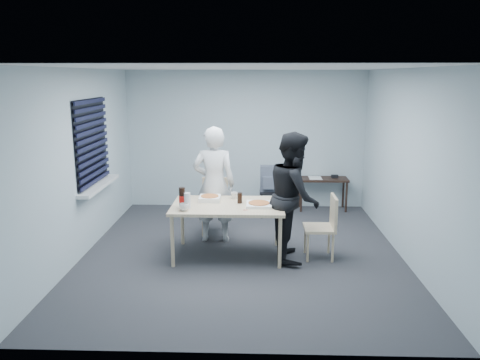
{
  "coord_description": "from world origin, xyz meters",
  "views": [
    {
      "loc": [
        0.18,
        -6.35,
        2.51
      ],
      "look_at": [
        -0.04,
        0.1,
        1.05
      ],
      "focal_mm": 35.0,
      "sensor_mm": 36.0,
      "label": 1
    }
  ],
  "objects_px": {
    "dining_table": "(228,209)",
    "stool": "(269,197)",
    "mug_a": "(184,207)",
    "soda_bottle": "(182,198)",
    "person_white": "(214,184)",
    "side_table": "(323,182)",
    "chair_right": "(326,223)",
    "chair_far": "(215,201)",
    "person_black": "(294,196)",
    "mug_b": "(234,195)",
    "backpack": "(269,179)"
  },
  "relations": [
    {
      "from": "mug_a",
      "to": "soda_bottle",
      "type": "height_order",
      "value": "soda_bottle"
    },
    {
      "from": "chair_far",
      "to": "backpack",
      "type": "relative_size",
      "value": 1.93
    },
    {
      "from": "chair_right",
      "to": "mug_a",
      "type": "height_order",
      "value": "chair_right"
    },
    {
      "from": "chair_right",
      "to": "backpack",
      "type": "bearing_deg",
      "value": 110.8
    },
    {
      "from": "side_table",
      "to": "soda_bottle",
      "type": "height_order",
      "value": "soda_bottle"
    },
    {
      "from": "stool",
      "to": "mug_a",
      "type": "xyz_separation_m",
      "value": [
        -1.19,
        -2.21,
        0.43
      ]
    },
    {
      "from": "chair_right",
      "to": "side_table",
      "type": "bearing_deg",
      "value": 82.89
    },
    {
      "from": "chair_far",
      "to": "stool",
      "type": "distance_m",
      "value": 1.26
    },
    {
      "from": "dining_table",
      "to": "stool",
      "type": "height_order",
      "value": "dining_table"
    },
    {
      "from": "dining_table",
      "to": "mug_b",
      "type": "height_order",
      "value": "mug_b"
    },
    {
      "from": "chair_far",
      "to": "side_table",
      "type": "distance_m",
      "value": 2.36
    },
    {
      "from": "person_black",
      "to": "side_table",
      "type": "xyz_separation_m",
      "value": [
        0.75,
        2.42,
        -0.35
      ]
    },
    {
      "from": "person_white",
      "to": "mug_b",
      "type": "relative_size",
      "value": 17.7
    },
    {
      "from": "mug_a",
      "to": "soda_bottle",
      "type": "xyz_separation_m",
      "value": [
        -0.04,
        0.14,
        0.09
      ]
    },
    {
      "from": "dining_table",
      "to": "person_black",
      "type": "bearing_deg",
      "value": -2.77
    },
    {
      "from": "side_table",
      "to": "stool",
      "type": "xyz_separation_m",
      "value": [
        -1.03,
        -0.49,
        -0.17
      ]
    },
    {
      "from": "chair_far",
      "to": "mug_a",
      "type": "height_order",
      "value": "chair_far"
    },
    {
      "from": "dining_table",
      "to": "person_white",
      "type": "bearing_deg",
      "value": 110.99
    },
    {
      "from": "mug_b",
      "to": "chair_far",
      "type": "bearing_deg",
      "value": 116.29
    },
    {
      "from": "side_table",
      "to": "mug_a",
      "type": "bearing_deg",
      "value": -129.39
    },
    {
      "from": "person_white",
      "to": "mug_a",
      "type": "distance_m",
      "value": 1.01
    },
    {
      "from": "dining_table",
      "to": "mug_b",
      "type": "bearing_deg",
      "value": 76.57
    },
    {
      "from": "stool",
      "to": "mug_b",
      "type": "distance_m",
      "value": 1.72
    },
    {
      "from": "soda_bottle",
      "to": "stool",
      "type": "bearing_deg",
      "value": 59.15
    },
    {
      "from": "dining_table",
      "to": "side_table",
      "type": "bearing_deg",
      "value": 55.1
    },
    {
      "from": "mug_b",
      "to": "person_white",
      "type": "bearing_deg",
      "value": 135.7
    },
    {
      "from": "person_black",
      "to": "mug_b",
      "type": "distance_m",
      "value": 0.91
    },
    {
      "from": "chair_right",
      "to": "mug_b",
      "type": "xyz_separation_m",
      "value": [
        -1.28,
        0.36,
        0.28
      ]
    },
    {
      "from": "dining_table",
      "to": "person_black",
      "type": "height_order",
      "value": "person_black"
    },
    {
      "from": "person_black",
      "to": "mug_b",
      "type": "bearing_deg",
      "value": 66.32
    },
    {
      "from": "side_table",
      "to": "mug_b",
      "type": "bearing_deg",
      "value": -127.57
    },
    {
      "from": "person_white",
      "to": "mug_a",
      "type": "bearing_deg",
      "value": 71.68
    },
    {
      "from": "chair_far",
      "to": "backpack",
      "type": "distance_m",
      "value": 1.26
    },
    {
      "from": "person_white",
      "to": "mug_b",
      "type": "distance_m",
      "value": 0.46
    },
    {
      "from": "person_black",
      "to": "soda_bottle",
      "type": "distance_m",
      "value": 1.52
    },
    {
      "from": "chair_far",
      "to": "chair_right",
      "type": "xyz_separation_m",
      "value": [
        1.63,
        -1.05,
        0.0
      ]
    },
    {
      "from": "dining_table",
      "to": "backpack",
      "type": "distance_m",
      "value": 1.98
    },
    {
      "from": "backpack",
      "to": "chair_far",
      "type": "bearing_deg",
      "value": -129.28
    },
    {
      "from": "soda_bottle",
      "to": "side_table",
      "type": "bearing_deg",
      "value": 48.52
    },
    {
      "from": "side_table",
      "to": "soda_bottle",
      "type": "xyz_separation_m",
      "value": [
        -2.27,
        -2.56,
        0.35
      ]
    },
    {
      "from": "side_table",
      "to": "mug_a",
      "type": "distance_m",
      "value": 3.51
    },
    {
      "from": "mug_b",
      "to": "soda_bottle",
      "type": "bearing_deg",
      "value": -143.58
    },
    {
      "from": "dining_table",
      "to": "mug_a",
      "type": "relative_size",
      "value": 12.53
    },
    {
      "from": "dining_table",
      "to": "backpack",
      "type": "bearing_deg",
      "value": 71.35
    },
    {
      "from": "mug_a",
      "to": "soda_bottle",
      "type": "distance_m",
      "value": 0.17
    },
    {
      "from": "person_white",
      "to": "mug_b",
      "type": "xyz_separation_m",
      "value": [
        0.32,
        -0.31,
        -0.09
      ]
    },
    {
      "from": "dining_table",
      "to": "stool",
      "type": "relative_size",
      "value": 3.24
    },
    {
      "from": "chair_far",
      "to": "stool",
      "type": "relative_size",
      "value": 1.87
    },
    {
      "from": "chair_far",
      "to": "mug_b",
      "type": "relative_size",
      "value": 8.9
    },
    {
      "from": "chair_far",
      "to": "soda_bottle",
      "type": "height_order",
      "value": "soda_bottle"
    }
  ]
}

